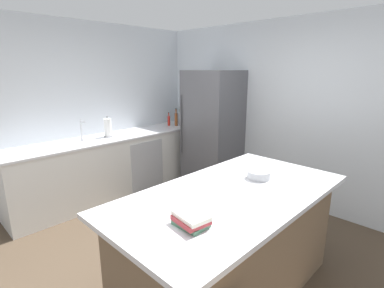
# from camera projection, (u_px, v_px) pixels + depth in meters

# --- Properties ---
(ground_plane) EXTENTS (7.20, 7.20, 0.00)m
(ground_plane) POSITION_uv_depth(u_px,v_px,m) (180.00, 271.00, 2.83)
(ground_plane) COLOR #4C3D2D
(wall_rear) EXTENTS (6.00, 0.10, 2.60)m
(wall_rear) POSITION_uv_depth(u_px,v_px,m) (296.00, 115.00, 4.06)
(wall_rear) COLOR silver
(wall_rear) RESTS_ON ground_plane
(wall_left) EXTENTS (0.10, 6.00, 2.60)m
(wall_left) POSITION_uv_depth(u_px,v_px,m) (63.00, 113.00, 4.17)
(wall_left) COLOR silver
(wall_left) RESTS_ON ground_plane
(counter_run_left) EXTENTS (0.68, 3.13, 0.93)m
(counter_run_left) POSITION_uv_depth(u_px,v_px,m) (115.00, 165.00, 4.51)
(counter_run_left) COLOR silver
(counter_run_left) RESTS_ON ground_plane
(kitchen_island) EXTENTS (1.10, 2.10, 0.94)m
(kitchen_island) POSITION_uv_depth(u_px,v_px,m) (230.00, 242.00, 2.48)
(kitchen_island) COLOR #7A6047
(kitchen_island) RESTS_ON ground_plane
(refrigerator) EXTENTS (0.81, 0.72, 1.90)m
(refrigerator) POSITION_uv_depth(u_px,v_px,m) (213.00, 131.00, 4.69)
(refrigerator) COLOR #56565B
(refrigerator) RESTS_ON ground_plane
(sink_faucet) EXTENTS (0.15, 0.05, 0.30)m
(sink_faucet) POSITION_uv_depth(u_px,v_px,m) (82.00, 130.00, 4.07)
(sink_faucet) COLOR silver
(sink_faucet) RESTS_ON counter_run_left
(paper_towel_roll) EXTENTS (0.14, 0.14, 0.31)m
(paper_towel_roll) POSITION_uv_depth(u_px,v_px,m) (108.00, 128.00, 4.33)
(paper_towel_roll) COLOR gray
(paper_towel_roll) RESTS_ON counter_run_left
(wine_bottle) EXTENTS (0.07, 0.07, 0.37)m
(wine_bottle) POSITION_uv_depth(u_px,v_px,m) (181.00, 116.00, 5.36)
(wine_bottle) COLOR #19381E
(wine_bottle) RESTS_ON counter_run_left
(soda_bottle) EXTENTS (0.08, 0.08, 0.33)m
(soda_bottle) POSITION_uv_depth(u_px,v_px,m) (181.00, 118.00, 5.26)
(soda_bottle) COLOR silver
(soda_bottle) RESTS_ON counter_run_left
(vinegar_bottle) EXTENTS (0.06, 0.06, 0.31)m
(vinegar_bottle) POSITION_uv_depth(u_px,v_px,m) (176.00, 119.00, 5.18)
(vinegar_bottle) COLOR #994C23
(vinegar_bottle) RESTS_ON counter_run_left
(hot_sauce_bottle) EXTENTS (0.05, 0.05, 0.24)m
(hot_sauce_bottle) POSITION_uv_depth(u_px,v_px,m) (169.00, 121.00, 5.20)
(hot_sauce_bottle) COLOR red
(hot_sauce_bottle) RESTS_ON counter_run_left
(cookbook_stack) EXTENTS (0.26, 0.20, 0.09)m
(cookbook_stack) POSITION_uv_depth(u_px,v_px,m) (191.00, 220.00, 1.85)
(cookbook_stack) COLOR #4C7F60
(cookbook_stack) RESTS_ON kitchen_island
(mixing_bowl) EXTENTS (0.21, 0.21, 0.07)m
(mixing_bowl) POSITION_uv_depth(u_px,v_px,m) (259.00, 175.00, 2.66)
(mixing_bowl) COLOR #B2B5BA
(mixing_bowl) RESTS_ON kitchen_island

